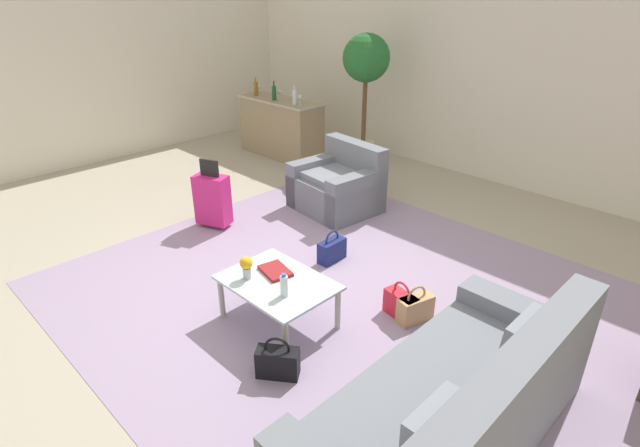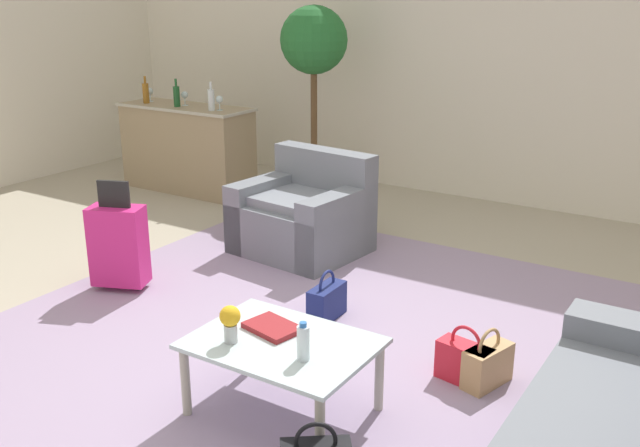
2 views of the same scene
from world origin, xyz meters
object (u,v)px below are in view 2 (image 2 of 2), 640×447
wine_bottle_clear (211,99)px  handbag_navy (327,301)px  wine_bottle_amber (146,93)px  suitcase_magenta (118,245)px  flower_vase (230,321)px  wine_glass_left_of_centre (185,96)px  handbag_tan (488,365)px  wine_bottle_green (177,96)px  potted_ficus (314,60)px  coffee_table (282,351)px  armchair (306,217)px  water_bottle (303,343)px  bar_console (188,147)px  handbag_red (464,362)px  wine_glass_leftmost (150,92)px  coffee_table_book (273,327)px  wine_glass_right_of_centre (219,100)px

wine_bottle_clear → handbag_navy: 3.36m
wine_bottle_amber → handbag_navy: (3.57, -1.89, -0.94)m
suitcase_magenta → flower_vase: bearing=-25.5°
wine_glass_left_of_centre → handbag_tan: (4.33, -2.25, -0.94)m
wine_bottle_clear → suitcase_magenta: size_ratio=0.35×
wine_bottle_green → potted_ficus: (1.31, 0.71, 0.39)m
wine_glass_left_of_centre → coffee_table: bearing=-41.5°
armchair → potted_ficus: bearing=120.6°
wine_bottle_amber → handbag_navy: 4.15m
water_bottle → handbag_navy: size_ratio=0.57×
bar_console → handbag_red: size_ratio=4.40×
wine_glass_leftmost → suitcase_magenta: size_ratio=0.18×
handbag_navy → potted_ficus: 3.43m
coffee_table → flower_vase: 0.32m
handbag_red → handbag_tan: (0.12, 0.04, 0.00)m
bar_console → handbag_navy: (3.09, -2.00, -0.36)m
bar_console → wine_bottle_green: (-0.01, -0.11, 0.58)m
suitcase_magenta → handbag_red: suitcase_magenta is taller
armchair → handbag_navy: size_ratio=3.03×
water_bottle → bar_console: bearing=139.1°
coffee_table_book → wine_glass_right_of_centre: (-2.84, 2.97, 0.63)m
wine_glass_left_of_centre → handbag_red: bearing=-28.6°
water_bottle → wine_glass_leftmost: bearing=142.8°
coffee_table_book → wine_glass_leftmost: size_ratio=1.88×
wine_bottle_amber → wine_bottle_green: bearing=0.0°
armchair → water_bottle: armchair is taller
coffee_table → potted_ficus: (-2.20, 3.70, 1.09)m
armchair → wine_bottle_amber: wine_bottle_amber is taller
handbag_navy → armchair: bearing=129.5°
coffee_table_book → wine_bottle_clear: size_ratio=0.97×
wine_bottle_clear → handbag_tan: 4.50m
wine_glass_leftmost → handbag_red: (4.74, -2.30, -0.94)m
armchair → suitcase_magenta: size_ratio=1.28×
water_bottle → flower_vase: size_ratio=1.00×
wine_glass_leftmost → wine_glass_left_of_centre: size_ratio=1.00×
coffee_table_book → wine_glass_leftmost: (-3.92, 3.03, 0.63)m
suitcase_magenta → water_bottle: bearing=-20.0°
armchair → wine_bottle_clear: bearing=154.6°
coffee_table → wine_glass_leftmost: 5.14m
coffee_table_book → handbag_red: (0.82, 0.73, -0.31)m
suitcase_magenta → handbag_navy: bearing=14.2°
wine_glass_leftmost → handbag_red: wine_glass_leftmost is taller
water_bottle → flower_vase: 0.42m
wine_glass_left_of_centre → wine_bottle_clear: size_ratio=0.51×
armchair → suitcase_magenta: (-0.71, -1.47, 0.06)m
wine_bottle_clear → suitcase_magenta: bearing=-65.9°
coffee_table → handbag_navy: coffee_table is taller
armchair → potted_ficus: potted_ficus is taller
handbag_red → coffee_table: bearing=-130.8°
armchair → flower_vase: size_ratio=5.29×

